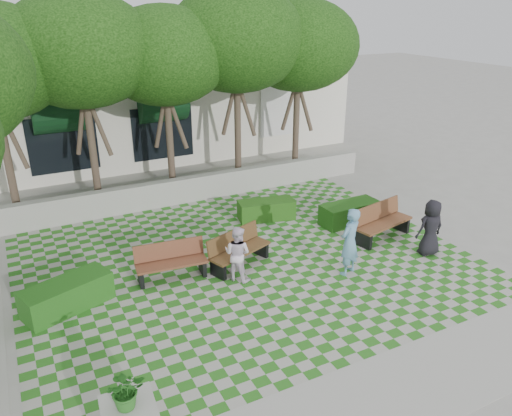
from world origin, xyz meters
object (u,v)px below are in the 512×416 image
hedge_west (67,295)px  person_blue (350,242)px  hedge_east (350,213)px  person_white (237,254)px  bench_east (381,222)px  bench_west (171,262)px  person_dark (431,228)px  bench_mid (238,250)px  hedge_midright (266,210)px

hedge_west → person_blue: person_blue is taller
hedge_east → person_white: 5.06m
hedge_east → bench_east: bearing=-82.2°
bench_west → bench_east: bearing=0.7°
person_blue → person_dark: (2.73, -0.15, -0.11)m
bench_east → person_blue: (-2.21, -1.30, 0.42)m
bench_mid → person_blue: 3.02m
bench_mid → hedge_midright: 3.28m
hedge_midright → bench_mid: bearing=-131.8°
bench_west → person_white: person_white is taller
bench_west → hedge_midright: size_ratio=1.02×
bench_mid → hedge_midright: (2.18, 2.44, -0.15)m
person_white → hedge_midright: bearing=-76.4°
hedge_midright → hedge_west: 7.13m
hedge_midright → person_white: size_ratio=1.23×
bench_east → hedge_midright: size_ratio=1.16×
bench_west → person_blue: (4.28, -1.92, 0.47)m
bench_east → bench_west: 6.52m
bench_east → person_blue: bearing=-161.6°
person_white → person_dark: bearing=-139.9°
hedge_east → person_blue: 3.38m
bench_mid → person_white: (-0.33, -0.66, 0.28)m
bench_west → hedge_midright: 4.62m
bench_west → hedge_midright: (4.04, 2.25, -0.14)m
bench_east → hedge_west: bench_east is taller
bench_west → hedge_east: bench_west is taller
bench_mid → person_blue: (2.43, -1.73, 0.46)m
bench_mid → hedge_midright: bench_mid is taller
bench_mid → hedge_midright: bearing=27.8°
bench_east → person_dark: size_ratio=1.30×
hedge_west → person_white: person_white is taller
bench_mid → person_white: person_white is taller
bench_east → hedge_east: bench_east is taller
hedge_midright → person_blue: bearing=-86.6°
bench_mid → bench_west: (-1.85, 0.19, -0.01)m
hedge_west → person_blue: (6.92, -1.67, 0.58)m
bench_east → bench_west: bench_east is taller
bench_east → person_white: size_ratio=1.43×
bench_mid → person_blue: person_blue is taller
hedge_midright → person_dark: 5.27m
bench_west → hedge_east: size_ratio=0.96×
hedge_east → person_dark: person_dark is taller
person_dark → person_blue: bearing=2.6°
bench_mid → hedge_west: bench_mid is taller
bench_east → person_dark: bearing=-82.5°
bench_mid → hedge_west: 4.50m
bench_mid → person_dark: person_dark is taller
bench_mid → person_dark: size_ratio=1.19×
bench_east → person_white: person_white is taller
hedge_east → bench_mid: bearing=-168.5°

